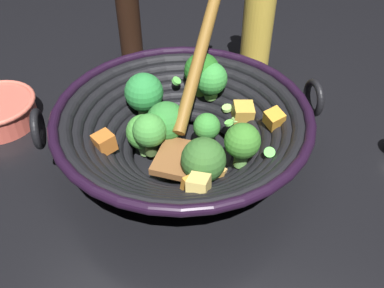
% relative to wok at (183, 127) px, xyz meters
% --- Properties ---
extents(ground_plane, '(4.00, 4.00, 0.00)m').
position_rel_wok_xyz_m(ground_plane, '(-0.00, 0.00, -0.06)').
color(ground_plane, black).
extents(wok, '(0.38, 0.41, 0.23)m').
position_rel_wok_xyz_m(wok, '(0.00, 0.00, 0.00)').
color(wok, black).
rests_on(wok, ground).
extents(soy_sauce_bottle, '(0.04, 0.04, 0.18)m').
position_rel_wok_xyz_m(soy_sauce_bottle, '(0.16, -0.28, 0.01)').
color(soy_sauce_bottle, black).
rests_on(soy_sauce_bottle, ground).
extents(cooking_oil_bottle, '(0.05, 0.05, 0.24)m').
position_rel_wok_xyz_m(cooking_oil_bottle, '(-0.08, -0.26, 0.04)').
color(cooking_oil_bottle, gold).
rests_on(cooking_oil_bottle, ground).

